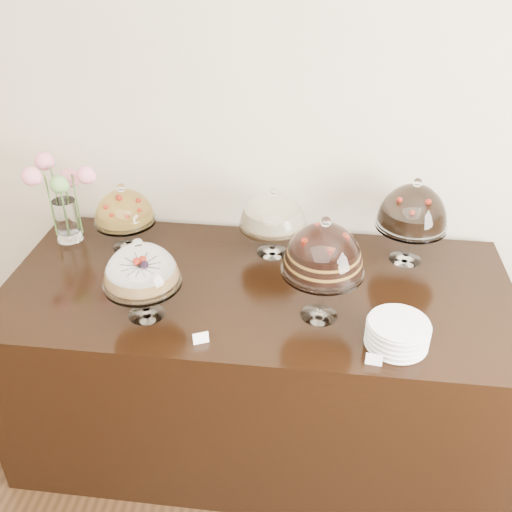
# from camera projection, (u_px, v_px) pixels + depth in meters

# --- Properties ---
(wall_back) EXTENTS (5.00, 0.04, 3.00)m
(wall_back) POSITION_uv_depth(u_px,v_px,m) (273.00, 109.00, 2.61)
(wall_back) COLOR beige
(wall_back) RESTS_ON ground
(display_counter) EXTENTS (2.20, 1.00, 0.90)m
(display_counter) POSITION_uv_depth(u_px,v_px,m) (257.00, 362.00, 2.71)
(display_counter) COLOR black
(display_counter) RESTS_ON ground
(cake_stand_sugar_sponge) EXTENTS (0.31, 0.31, 0.35)m
(cake_stand_sugar_sponge) POSITION_uv_depth(u_px,v_px,m) (141.00, 269.00, 2.18)
(cake_stand_sugar_sponge) COLOR white
(cake_stand_sugar_sponge) RESTS_ON display_counter
(cake_stand_choco_layer) EXTENTS (0.32, 0.32, 0.45)m
(cake_stand_choco_layer) POSITION_uv_depth(u_px,v_px,m) (324.00, 253.00, 2.13)
(cake_stand_choco_layer) COLOR white
(cake_stand_choco_layer) RESTS_ON display_counter
(cake_stand_cheesecake) EXTENTS (0.31, 0.31, 0.34)m
(cake_stand_cheesecake) POSITION_uv_depth(u_px,v_px,m) (273.00, 213.00, 2.59)
(cake_stand_cheesecake) COLOR white
(cake_stand_cheesecake) RESTS_ON display_counter
(cake_stand_dark_choco) EXTENTS (0.32, 0.32, 0.41)m
(cake_stand_dark_choco) POSITION_uv_depth(u_px,v_px,m) (413.00, 210.00, 2.51)
(cake_stand_dark_choco) COLOR white
(cake_stand_dark_choco) RESTS_ON display_counter
(cake_stand_fruit_tart) EXTENTS (0.29, 0.29, 0.33)m
(cake_stand_fruit_tart) POSITION_uv_depth(u_px,v_px,m) (124.00, 209.00, 2.63)
(cake_stand_fruit_tart) COLOR white
(cake_stand_fruit_tart) RESTS_ON display_counter
(flower_vase) EXTENTS (0.33, 0.25, 0.41)m
(flower_vase) POSITION_uv_depth(u_px,v_px,m) (62.00, 195.00, 2.68)
(flower_vase) COLOR white
(flower_vase) RESTS_ON display_counter
(plate_stack) EXTENTS (0.23, 0.23, 0.10)m
(plate_stack) POSITION_uv_depth(u_px,v_px,m) (397.00, 333.00, 2.11)
(plate_stack) COLOR white
(plate_stack) RESTS_ON display_counter
(price_card_left) EXTENTS (0.06, 0.04, 0.04)m
(price_card_left) POSITION_uv_depth(u_px,v_px,m) (201.00, 338.00, 2.14)
(price_card_left) COLOR white
(price_card_left) RESTS_ON display_counter
(price_card_right) EXTENTS (0.06, 0.02, 0.04)m
(price_card_right) POSITION_uv_depth(u_px,v_px,m) (374.00, 360.00, 2.04)
(price_card_right) COLOR white
(price_card_right) RESTS_ON display_counter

